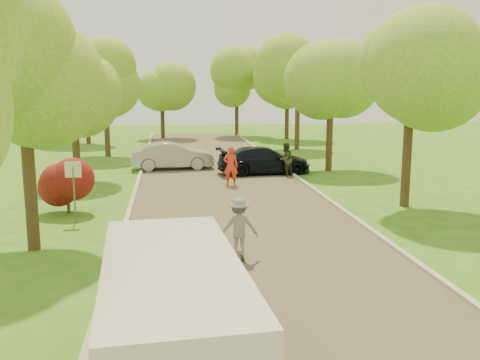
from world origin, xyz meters
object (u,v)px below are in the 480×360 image
longboard (239,256)px  skateboarder (239,227)px  street_sign (73,179)px  person_olive (286,160)px  dark_sedan (264,160)px  minivan (173,317)px  silver_sedan (173,156)px  person_striped (231,166)px

longboard → skateboarder: skateboarder is taller
street_sign → longboard: 7.14m
street_sign → person_olive: bearing=42.3°
dark_sedan → longboard: 14.58m
dark_sedan → skateboarder: skateboarder is taller
minivan → dark_sedan: size_ratio=1.11×
skateboarder → minivan: bearing=74.3°
silver_sedan → person_olive: (5.90, -3.23, 0.13)m
silver_sedan → person_olive: size_ratio=2.61×
longboard → skateboarder: size_ratio=0.52×
longboard → person_olive: (4.23, 13.23, 0.80)m
street_sign → minivan: 11.13m
street_sign → person_striped: (6.21, 6.21, -0.61)m
person_striped → person_olive: bearing=-137.0°
silver_sedan → person_striped: size_ratio=2.44×
minivan → silver_sedan: 22.39m
person_striped → person_olive: person_striped is taller
person_striped → person_olive: size_ratio=1.07×
person_striped → minivan: bearing=87.0°
street_sign → person_striped: bearing=45.0°
dark_sedan → longboard: (-3.25, -14.20, -0.64)m
minivan → longboard: 6.29m
person_striped → silver_sedan: bearing=-57.2°
dark_sedan → skateboarder: 14.57m
minivan → silver_sedan: bearing=85.7°
person_olive → street_sign: bearing=0.0°
minivan → longboard: size_ratio=6.62×
dark_sedan → person_olive: (0.98, -0.96, 0.16)m
longboard → street_sign: bearing=-40.4°
street_sign → silver_sedan: street_sign is taller
street_sign → silver_sedan: 12.30m
minivan → person_olive: bearing=68.5°
street_sign → longboard: (5.17, -4.70, -1.47)m
longboard → dark_sedan: bearing=-101.0°
minivan → longboard: bearing=68.7°
street_sign → minivan: bearing=-72.8°
minivan → person_striped: bearing=76.4°
street_sign → minivan: street_sign is taller
person_olive → dark_sedan: bearing=-86.8°
dark_sedan → longboard: dark_sedan is taller
silver_sedan → dark_sedan: silver_sedan is taller
minivan → skateboarder: bearing=68.7°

